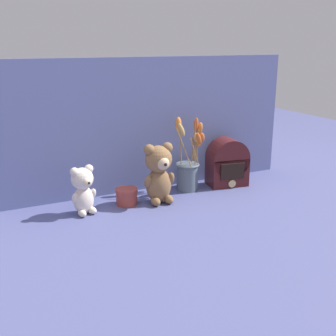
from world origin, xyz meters
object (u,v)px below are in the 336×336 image
Objects in this scene: teddy_bear_large at (159,172)px; flower_vase at (188,168)px; decorative_tin_tall at (127,196)px; teddy_bear_medium at (83,189)px; vintage_radio at (227,163)px.

flower_vase reaches higher than teddy_bear_large.
flower_vase is 3.65× the size of decorative_tin_tall.
teddy_bear_medium reaches higher than decorative_tin_tall.
flower_vase reaches higher than decorative_tin_tall.
decorative_tin_tall is at bearing 6.27° from teddy_bear_medium.
flower_vase reaches higher than vintage_radio.
flower_vase is 1.52× the size of vintage_radio.
teddy_bear_large is 0.16m from decorative_tin_tall.
decorative_tin_tall is (0.17, 0.02, -0.06)m from teddy_bear_medium.
flower_vase is at bearing 24.73° from teddy_bear_large.
vintage_radio is at bearing 4.34° from teddy_bear_medium.
teddy_bear_medium is 2.10× the size of decorative_tin_tall.
decorative_tin_tall is at bearing -176.36° from vintage_radio.
vintage_radio is 2.40× the size of decorative_tin_tall.
flower_vase is (0.17, 0.08, -0.03)m from teddy_bear_large.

